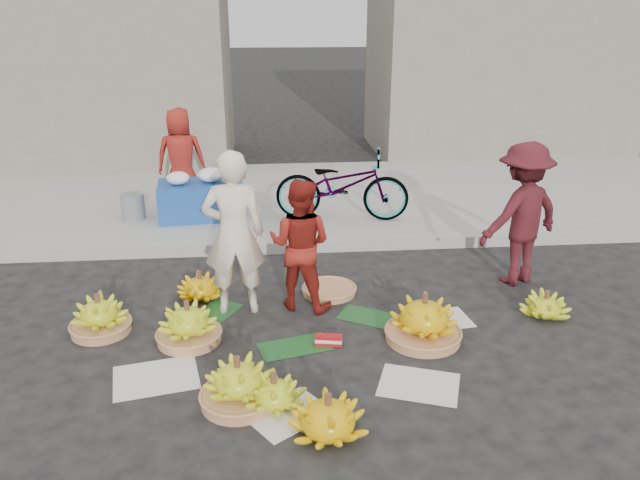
{
  "coord_description": "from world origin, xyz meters",
  "views": [
    {
      "loc": [
        -0.31,
        -5.22,
        2.99
      ],
      "look_at": [
        0.21,
        0.71,
        0.7
      ],
      "focal_mm": 35.0,
      "sensor_mm": 36.0,
      "label": 1
    }
  ],
  "objects": [
    {
      "name": "curb",
      "position": [
        0.0,
        2.2,
        0.07
      ],
      "size": [
        40.0,
        0.25,
        0.15
      ],
      "primitive_type": "cube",
      "color": "gray",
      "rests_on": "ground"
    },
    {
      "name": "banana_bunch_1",
      "position": [
        -0.3,
        -1.08,
        0.13
      ],
      "size": [
        0.57,
        0.57,
        0.3
      ],
      "rotation": [
        0.0,
        0.0,
        -0.31
      ],
      "color": "#A4BF1B",
      "rests_on": "ground"
    },
    {
      "name": "flower_table",
      "position": [
        -1.23,
        3.31,
        0.4
      ],
      "size": [
        1.24,
        0.84,
        0.68
      ],
      "rotation": [
        0.0,
        0.0,
        0.09
      ],
      "color": "#164194",
      "rests_on": "sidewalk"
    },
    {
      "name": "grey_bucket",
      "position": [
        -2.19,
        3.28,
        0.3
      ],
      "size": [
        0.32,
        0.32,
        0.36
      ],
      "primitive_type": "cylinder",
      "color": "slate",
      "rests_on": "sidewalk"
    },
    {
      "name": "banana_bunch_6",
      "position": [
        -1.95,
        0.25,
        0.17
      ],
      "size": [
        0.6,
        0.6,
        0.4
      ],
      "rotation": [
        0.0,
        0.0,
        -0.31
      ],
      "color": "#AA7047",
      "rests_on": "ground"
    },
    {
      "name": "vendor_red",
      "position": [
        0.01,
        0.63,
        0.69
      ],
      "size": [
        0.82,
        0.73,
        1.38
      ],
      "primitive_type": "imported",
      "rotation": [
        0.0,
        0.0,
        2.76
      ],
      "color": "#A02318",
      "rests_on": "ground"
    },
    {
      "name": "flower_vendor",
      "position": [
        -1.55,
        3.88,
        0.85
      ],
      "size": [
        0.72,
        0.48,
        1.45
      ],
      "primitive_type": "imported",
      "rotation": [
        0.0,
        0.0,
        3.16
      ],
      "color": "#A02318",
      "rests_on": "sidewalk"
    },
    {
      "name": "banana_bunch_7",
      "position": [
        -1.05,
        0.91,
        0.13
      ],
      "size": [
        0.51,
        0.51,
        0.31
      ],
      "rotation": [
        0.0,
        0.0,
        -0.05
      ],
      "color": "yellow",
      "rests_on": "ground"
    },
    {
      "name": "bicycle",
      "position": [
        0.72,
        3.04,
        0.61
      ],
      "size": [
        0.95,
        1.93,
        0.97
      ],
      "primitive_type": "imported",
      "rotation": [
        0.0,
        0.0,
        1.4
      ],
      "color": "gray",
      "rests_on": "sidewalk"
    },
    {
      "name": "banana_bunch_2",
      "position": [
        -0.58,
        -1.02,
        0.18
      ],
      "size": [
        0.6,
        0.6,
        0.42
      ],
      "rotation": [
        0.0,
        0.0,
        -0.1
      ],
      "color": "#AA7047",
      "rests_on": "ground"
    },
    {
      "name": "sidewalk",
      "position": [
        0.0,
        4.3,
        0.06
      ],
      "size": [
        40.0,
        4.0,
        0.12
      ],
      "primitive_type": "cube",
      "color": "gray",
      "rests_on": "ground"
    },
    {
      "name": "building_right",
      "position": [
        4.5,
        7.7,
        2.5
      ],
      "size": [
        5.0,
        3.0,
        5.0
      ],
      "primitive_type": "cube",
      "color": "gray",
      "rests_on": "sidewalk"
    },
    {
      "name": "newspaper_scatter",
      "position": [
        0.0,
        -0.8,
        0.0
      ],
      "size": [
        3.2,
        1.8,
        0.0
      ],
      "primitive_type": null,
      "color": "silver",
      "rests_on": "ground"
    },
    {
      "name": "man_striped",
      "position": [
        2.47,
        1.05,
        0.8
      ],
      "size": [
        1.19,
        0.95,
        1.6
      ],
      "primitive_type": "imported",
      "rotation": [
        0.0,
        0.0,
        3.53
      ],
      "color": "maroon",
      "rests_on": "ground"
    },
    {
      "name": "banana_bunch_3",
      "position": [
        0.08,
        -1.47,
        0.15
      ],
      "size": [
        0.71,
        0.71,
        0.35
      ],
      "rotation": [
        0.0,
        0.0,
        -0.32
      ],
      "color": "yellow",
      "rests_on": "ground"
    },
    {
      "name": "banana_bunch_5",
      "position": [
        2.45,
        0.18,
        0.12
      ],
      "size": [
        0.54,
        0.54,
        0.29
      ],
      "rotation": [
        0.0,
        0.0,
        0.31
      ],
      "color": "#A4BF1B",
      "rests_on": "ground"
    },
    {
      "name": "banana_bunch_0",
      "position": [
        -1.08,
        -0.01,
        0.18
      ],
      "size": [
        0.62,
        0.62,
        0.42
      ],
      "rotation": [
        0.0,
        0.0,
        0.23
      ],
      "color": "#AA7047",
      "rests_on": "ground"
    },
    {
      "name": "vendor_cream",
      "position": [
        -0.65,
        0.59,
        0.84
      ],
      "size": [
        0.63,
        0.42,
        1.69
      ],
      "primitive_type": "imported",
      "rotation": [
        0.0,
        0.0,
        3.17
      ],
      "color": "#F4E5CD",
      "rests_on": "ground"
    },
    {
      "name": "banana_bunch_4",
      "position": [
        1.11,
        -0.17,
        0.21
      ],
      "size": [
        0.77,
        0.77,
        0.48
      ],
      "rotation": [
        0.0,
        0.0,
        0.29
      ],
      "color": "#AA7047",
      "rests_on": "ground"
    },
    {
      "name": "incense_stack",
      "position": [
        0.21,
        -0.2,
        0.06
      ],
      "size": [
        0.26,
        0.12,
        0.1
      ],
      "primitive_type": "cube",
      "rotation": [
        0.0,
        0.0,
        -0.18
      ],
      "color": "#B21218",
      "rests_on": "ground"
    },
    {
      "name": "ground",
      "position": [
        0.0,
        0.0,
        0.0
      ],
      "size": [
        80.0,
        80.0,
        0.0
      ],
      "primitive_type": "plane",
      "color": "black",
      "rests_on": "ground"
    },
    {
      "name": "basket_spare",
      "position": [
        0.33,
        0.9,
        0.03
      ],
      "size": [
        0.61,
        0.61,
        0.07
      ],
      "primitive_type": "cylinder",
      "rotation": [
        0.0,
        0.0,
        0.06
      ],
      "color": "#AA7047",
      "rests_on": "ground"
    },
    {
      "name": "building_left",
      "position": [
        -4.0,
        7.2,
        2.0
      ],
      "size": [
        6.0,
        3.0,
        4.0
      ],
      "primitive_type": "cube",
      "color": "gray",
      "rests_on": "sidewalk"
    },
    {
      "name": "banana_leaves",
      "position": [
        -0.1,
        0.2,
        0.0
      ],
      "size": [
        2.0,
        1.0,
        0.0
      ],
      "primitive_type": null,
      "color": "#16441D",
      "rests_on": "ground"
    }
  ]
}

